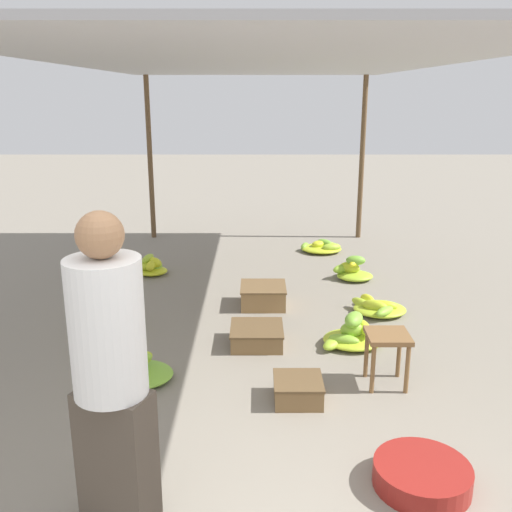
% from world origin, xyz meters
% --- Properties ---
extents(canopy_post_back_left, '(0.08, 0.08, 2.57)m').
position_xyz_m(canopy_post_back_left, '(-1.69, 6.97, 1.29)').
color(canopy_post_back_left, brown).
rests_on(canopy_post_back_left, ground).
extents(canopy_post_back_right, '(0.08, 0.08, 2.57)m').
position_xyz_m(canopy_post_back_right, '(1.69, 6.97, 1.29)').
color(canopy_post_back_right, brown).
rests_on(canopy_post_back_right, ground).
extents(canopy_tarp, '(3.79, 7.07, 0.04)m').
position_xyz_m(canopy_tarp, '(0.00, 3.64, 2.59)').
color(canopy_tarp, '#B2B2B7').
rests_on(canopy_tarp, canopy_post_front_left).
extents(vendor_foreground, '(0.49, 0.49, 1.78)m').
position_xyz_m(vendor_foreground, '(-0.74, 0.42, 0.92)').
color(vendor_foreground, '#4C4238').
rests_on(vendor_foreground, ground).
extents(stool, '(0.34, 0.34, 0.45)m').
position_xyz_m(stool, '(1.06, 2.01, 0.36)').
color(stool, brown).
rests_on(stool, ground).
extents(basin_black, '(0.59, 0.59, 0.15)m').
position_xyz_m(basin_black, '(1.01, 0.75, 0.07)').
color(basin_black, maroon).
rests_on(basin_black, ground).
extents(banana_pile_left_0, '(0.66, 0.56, 0.24)m').
position_xyz_m(banana_pile_left_0, '(-1.01, 2.08, 0.07)').
color(banana_pile_left_0, '#81B835').
rests_on(banana_pile_left_0, ground).
extents(banana_pile_left_1, '(0.48, 0.51, 0.22)m').
position_xyz_m(banana_pile_left_1, '(-1.43, 3.09, 0.08)').
color(banana_pile_left_1, '#BDD02A').
rests_on(banana_pile_left_1, ground).
extents(banana_pile_left_2, '(0.40, 0.45, 0.26)m').
position_xyz_m(banana_pile_left_2, '(-1.37, 4.94, 0.11)').
color(banana_pile_left_2, '#B8CE2B').
rests_on(banana_pile_left_2, ground).
extents(banana_pile_right_0, '(0.54, 0.47, 0.32)m').
position_xyz_m(banana_pile_right_0, '(1.24, 4.76, 0.11)').
color(banana_pile_right_0, '#75B337').
rests_on(banana_pile_right_0, ground).
extents(banana_pile_right_1, '(0.59, 0.67, 0.18)m').
position_xyz_m(banana_pile_right_1, '(1.32, 3.57, 0.07)').
color(banana_pile_right_1, '#C1D12A').
rests_on(banana_pile_right_1, ground).
extents(banana_pile_right_2, '(0.62, 0.50, 0.32)m').
position_xyz_m(banana_pile_right_2, '(0.90, 2.77, 0.09)').
color(banana_pile_right_2, '#78B437').
rests_on(banana_pile_right_2, ground).
extents(banana_pile_right_3, '(0.64, 0.53, 0.18)m').
position_xyz_m(banana_pile_right_3, '(0.99, 6.07, 0.07)').
color(banana_pile_right_3, '#75B337').
rests_on(banana_pile_right_3, ground).
extents(crate_near, '(0.51, 0.51, 0.24)m').
position_xyz_m(crate_near, '(0.08, 3.82, 0.12)').
color(crate_near, olive).
rests_on(crate_near, ground).
extents(crate_mid, '(0.38, 0.38, 0.18)m').
position_xyz_m(crate_mid, '(0.33, 1.76, 0.09)').
color(crate_mid, brown).
rests_on(crate_mid, ground).
extents(crate_far, '(0.50, 0.50, 0.18)m').
position_xyz_m(crate_far, '(0.01, 2.79, 0.09)').
color(crate_far, brown).
rests_on(crate_far, ground).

